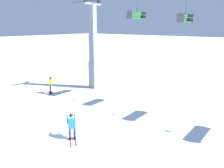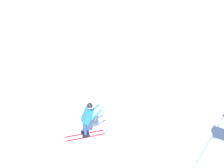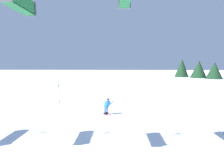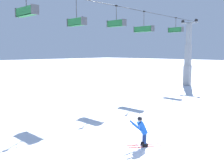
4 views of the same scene
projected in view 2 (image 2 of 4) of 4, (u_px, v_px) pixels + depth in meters
name	position (u px, v px, depth m)	size (l,w,h in m)	color
ground_plane	(76.00, 148.00, 10.75)	(260.00, 260.00, 0.00)	white
skier_carving_main	(88.00, 117.00, 11.23)	(1.63, 1.41, 1.68)	red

